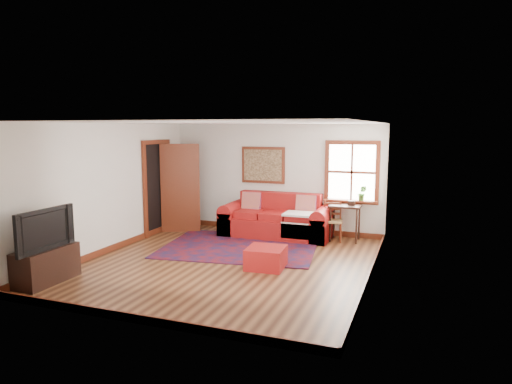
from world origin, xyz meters
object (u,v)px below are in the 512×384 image
at_px(red_ottoman, 266,258).
at_px(side_table, 345,211).
at_px(red_leather_sofa, 277,222).
at_px(ladder_back_chair, 332,219).
at_px(media_cabinet, 46,265).

relative_size(red_ottoman, side_table, 0.82).
distance_m(red_leather_sofa, ladder_back_chair, 1.26).
relative_size(red_ottoman, media_cabinet, 0.63).
xyz_separation_m(red_leather_sofa, side_table, (1.51, 0.09, 0.34)).
bearing_deg(media_cabinet, red_ottoman, 32.43).
xyz_separation_m(red_leather_sofa, media_cabinet, (-2.44, -4.22, -0.04)).
distance_m(red_ottoman, media_cabinet, 3.54).
height_order(red_leather_sofa, red_ottoman, red_leather_sofa).
xyz_separation_m(red_ottoman, media_cabinet, (-2.99, -1.90, 0.10)).
bearing_deg(side_table, red_leather_sofa, -176.43).
xyz_separation_m(side_table, ladder_back_chair, (-0.25, -0.08, -0.18)).
height_order(red_leather_sofa, side_table, red_leather_sofa).
bearing_deg(red_ottoman, red_leather_sofa, 99.33).
bearing_deg(side_table, ladder_back_chair, -162.66).
bearing_deg(ladder_back_chair, side_table, 17.34).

